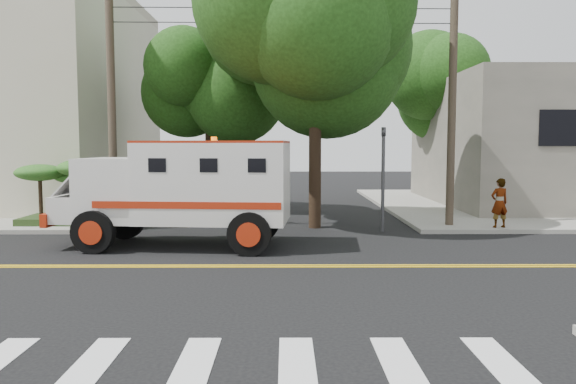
{
  "coord_description": "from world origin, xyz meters",
  "views": [
    {
      "loc": [
        0.44,
        -13.66,
        2.99
      ],
      "look_at": [
        0.51,
        2.92,
        1.6
      ],
      "focal_mm": 35.0,
      "sensor_mm": 36.0,
      "label": 1
    }
  ],
  "objects": [
    {
      "name": "utility_pole_left",
      "position": [
        -5.6,
        6.0,
        4.5
      ],
      "size": [
        0.28,
        0.28,
        9.0
      ],
      "primitive_type": "cylinder",
      "color": "#382D23",
      "rests_on": "ground"
    },
    {
      "name": "armored_truck",
      "position": [
        -2.52,
        2.73,
        1.77
      ],
      "size": [
        7.01,
        3.22,
        3.11
      ],
      "rotation": [
        0.0,
        0.0,
        -0.08
      ],
      "color": "silver",
      "rests_on": "ground"
    },
    {
      "name": "tree_main",
      "position": [
        1.94,
        6.21,
        7.2
      ],
      "size": [
        6.08,
        5.7,
        9.85
      ],
      "color": "black",
      "rests_on": "ground"
    },
    {
      "name": "traffic_signal",
      "position": [
        3.8,
        5.6,
        2.23
      ],
      "size": [
        0.15,
        0.18,
        3.6
      ],
      "color": "#3F3F42",
      "rests_on": "ground"
    },
    {
      "name": "accessibility_sign",
      "position": [
        -6.2,
        6.17,
        1.37
      ],
      "size": [
        0.45,
        0.1,
        2.02
      ],
      "color": "#3F3F42",
      "rests_on": "ground"
    },
    {
      "name": "ground",
      "position": [
        0.0,
        0.0,
        0.0
      ],
      "size": [
        100.0,
        100.0,
        0.0
      ],
      "primitive_type": "plane",
      "color": "black",
      "rests_on": "ground"
    },
    {
      "name": "tree_left",
      "position": [
        -2.68,
        11.79,
        5.73
      ],
      "size": [
        4.48,
        4.2,
        7.7
      ],
      "color": "black",
      "rests_on": "ground"
    },
    {
      "name": "sidewalk_ne",
      "position": [
        13.5,
        13.5,
        0.07
      ],
      "size": [
        17.0,
        17.0,
        0.15
      ],
      "primitive_type": "cube",
      "color": "gray",
      "rests_on": "ground"
    },
    {
      "name": "tree_right",
      "position": [
        8.84,
        15.77,
        6.09
      ],
      "size": [
        4.8,
        4.5,
        8.2
      ],
      "color": "black",
      "rests_on": "ground"
    },
    {
      "name": "pedestrian_a",
      "position": [
        7.81,
        5.5,
        1.0
      ],
      "size": [
        0.69,
        0.52,
        1.71
      ],
      "primitive_type": "imported",
      "rotation": [
        0.0,
        0.0,
        3.33
      ],
      "color": "gray",
      "rests_on": "sidewalk_ne"
    },
    {
      "name": "utility_pole_right",
      "position": [
        6.3,
        6.2,
        4.5
      ],
      "size": [
        0.28,
        0.28,
        9.0
      ],
      "primitive_type": "cylinder",
      "color": "#382D23",
      "rests_on": "ground"
    },
    {
      "name": "palm_planter",
      "position": [
        -7.44,
        6.62,
        1.65
      ],
      "size": [
        3.52,
        2.63,
        2.36
      ],
      "color": "#1E3314",
      "rests_on": "sidewalk_nw"
    },
    {
      "name": "pedestrian_b",
      "position": [
        9.29,
        8.89,
        1.12
      ],
      "size": [
        1.08,
        0.92,
        1.94
      ],
      "primitive_type": "imported",
      "rotation": [
        0.0,
        0.0,
        2.93
      ],
      "color": "gray",
      "rests_on": "sidewalk_ne"
    }
  ]
}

